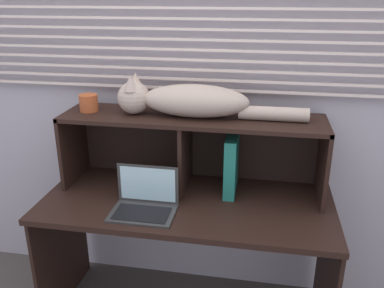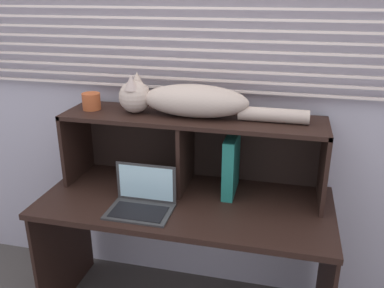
{
  "view_description": "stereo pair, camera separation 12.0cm",
  "coord_description": "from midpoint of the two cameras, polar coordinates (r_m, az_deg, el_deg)",
  "views": [
    {
      "loc": [
        0.35,
        -1.63,
        1.74
      ],
      "look_at": [
        0.0,
        0.33,
        0.98
      ],
      "focal_mm": 38.35,
      "sensor_mm": 36.0,
      "label": 1
    },
    {
      "loc": [
        0.47,
        -1.6,
        1.74
      ],
      "look_at": [
        0.0,
        0.33,
        0.98
      ],
      "focal_mm": 38.35,
      "sensor_mm": 36.0,
      "label": 2
    }
  ],
  "objects": [
    {
      "name": "back_panel_with_blinds",
      "position": [
        2.25,
        2.84,
        8.45
      ],
      "size": [
        4.4,
        0.08,
        2.5
      ],
      "color": "#B6B2BE",
      "rests_on": "ground"
    },
    {
      "name": "desk",
      "position": [
        2.17,
        0.66,
        -11.06
      ],
      "size": [
        1.47,
        0.65,
        0.73
      ],
      "color": "black",
      "rests_on": "ground"
    },
    {
      "name": "hutch_shelf_unit",
      "position": [
        2.15,
        1.7,
        1.14
      ],
      "size": [
        1.35,
        0.33,
        0.4
      ],
      "color": "black",
      "rests_on": "desk"
    },
    {
      "name": "cat",
      "position": [
        2.06,
        0.89,
        6.09
      ],
      "size": [
        0.96,
        0.2,
        0.2
      ],
      "color": "#BFAA98",
      "rests_on": "hutch_shelf_unit"
    },
    {
      "name": "laptop",
      "position": [
        2.01,
        -5.27,
        -7.87
      ],
      "size": [
        0.31,
        0.21,
        0.21
      ],
      "color": "#353535",
      "rests_on": "desk"
    },
    {
      "name": "binder_upright",
      "position": [
        2.14,
        7.08,
        -2.83
      ],
      "size": [
        0.06,
        0.25,
        0.31
      ],
      "primitive_type": "cube",
      "color": "#207768",
      "rests_on": "desk"
    },
    {
      "name": "book_stack",
      "position": [
        2.27,
        -4.07,
        -5.06
      ],
      "size": [
        0.15,
        0.23,
        0.03
      ],
      "color": "tan",
      "rests_on": "desk"
    },
    {
      "name": "small_basket",
      "position": [
        2.24,
        -12.34,
        5.81
      ],
      "size": [
        0.1,
        0.1,
        0.09
      ],
      "primitive_type": "cylinder",
      "color": "#B45229",
      "rests_on": "hutch_shelf_unit"
    }
  ]
}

